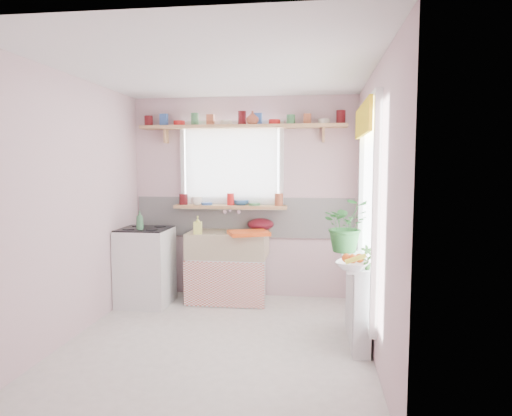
# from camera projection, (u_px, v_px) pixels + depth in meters

# --- Properties ---
(room) EXTENTS (3.20, 3.20, 3.20)m
(room) POSITION_uv_depth(u_px,v_px,m) (294.00, 192.00, 4.91)
(room) COLOR silver
(room) RESTS_ON ground
(sink_unit) EXTENTS (0.95, 0.65, 1.11)m
(sink_unit) POSITION_uv_depth(u_px,v_px,m) (228.00, 266.00, 5.53)
(sink_unit) COLOR white
(sink_unit) RESTS_ON ground
(cooker) EXTENTS (0.58, 0.58, 0.93)m
(cooker) POSITION_uv_depth(u_px,v_px,m) (146.00, 266.00, 5.41)
(cooker) COLOR white
(cooker) RESTS_ON ground
(radiator_ledge) EXTENTS (0.22, 0.95, 0.78)m
(radiator_ledge) POSITION_uv_depth(u_px,v_px,m) (358.00, 300.00, 4.27)
(radiator_ledge) COLOR white
(radiator_ledge) RESTS_ON ground
(windowsill) EXTENTS (1.40, 0.22, 0.04)m
(windowsill) POSITION_uv_depth(u_px,v_px,m) (231.00, 207.00, 5.65)
(windowsill) COLOR tan
(windowsill) RESTS_ON room
(pine_shelf) EXTENTS (2.52, 0.24, 0.04)m
(pine_shelf) POSITION_uv_depth(u_px,v_px,m) (242.00, 127.00, 5.53)
(pine_shelf) COLOR tan
(pine_shelf) RESTS_ON room
(shelf_crockery) EXTENTS (2.47, 0.11, 0.12)m
(shelf_crockery) POSITION_uv_depth(u_px,v_px,m) (241.00, 120.00, 5.53)
(shelf_crockery) COLOR #590F14
(shelf_crockery) RESTS_ON pine_shelf
(sill_crockery) EXTENTS (1.35, 0.11, 0.12)m
(sill_crockery) POSITION_uv_depth(u_px,v_px,m) (231.00, 201.00, 5.64)
(sill_crockery) COLOR #590F14
(sill_crockery) RESTS_ON windowsill
(dish_tray) EXTENTS (0.54, 0.48, 0.04)m
(dish_tray) POSITION_uv_depth(u_px,v_px,m) (249.00, 233.00, 5.26)
(dish_tray) COLOR #E14914
(dish_tray) RESTS_ON sink_unit
(colander) EXTENTS (0.43, 0.43, 0.15)m
(colander) POSITION_uv_depth(u_px,v_px,m) (261.00, 224.00, 5.64)
(colander) COLOR #590F1A
(colander) RESTS_ON sink_unit
(jade_plant) EXTENTS (0.56, 0.51, 0.55)m
(jade_plant) POSITION_uv_depth(u_px,v_px,m) (347.00, 225.00, 4.62)
(jade_plant) COLOR #2A6B2E
(jade_plant) RESTS_ON radiator_ledge
(fruit_bowl) EXTENTS (0.35, 0.35, 0.07)m
(fruit_bowl) POSITION_uv_depth(u_px,v_px,m) (353.00, 265.00, 3.85)
(fruit_bowl) COLOR white
(fruit_bowl) RESTS_ON radiator_ledge
(herb_pot) EXTENTS (0.13, 0.11, 0.21)m
(herb_pot) POSITION_uv_depth(u_px,v_px,m) (367.00, 258.00, 3.83)
(herb_pot) COLOR #336628
(herb_pot) RESTS_ON radiator_ledge
(soap_bottle_sink) EXTENTS (0.11, 0.11, 0.21)m
(soap_bottle_sink) POSITION_uv_depth(u_px,v_px,m) (198.00, 225.00, 5.33)
(soap_bottle_sink) COLOR #F1F56C
(soap_bottle_sink) RESTS_ON sink_unit
(sill_cup) EXTENTS (0.17, 0.17, 0.10)m
(sill_cup) POSITION_uv_depth(u_px,v_px,m) (197.00, 201.00, 5.64)
(sill_cup) COLOR white
(sill_cup) RESTS_ON windowsill
(sill_bowl) EXTENTS (0.21, 0.21, 0.06)m
(sill_bowl) POSITION_uv_depth(u_px,v_px,m) (241.00, 202.00, 5.69)
(sill_bowl) COLOR #3264A5
(sill_bowl) RESTS_ON windowsill
(shelf_vase) EXTENTS (0.18, 0.18, 0.16)m
(shelf_vase) POSITION_uv_depth(u_px,v_px,m) (252.00, 118.00, 5.45)
(shelf_vase) COLOR #98462E
(shelf_vase) RESTS_ON pine_shelf
(cooker_bottle) EXTENTS (0.11, 0.11, 0.22)m
(cooker_bottle) POSITION_uv_depth(u_px,v_px,m) (140.00, 220.00, 5.22)
(cooker_bottle) COLOR #3B774B
(cooker_bottle) RESTS_ON cooker
(fruit) EXTENTS (0.20, 0.14, 0.10)m
(fruit) POSITION_uv_depth(u_px,v_px,m) (353.00, 258.00, 3.85)
(fruit) COLOR #E75413
(fruit) RESTS_ON fruit_bowl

